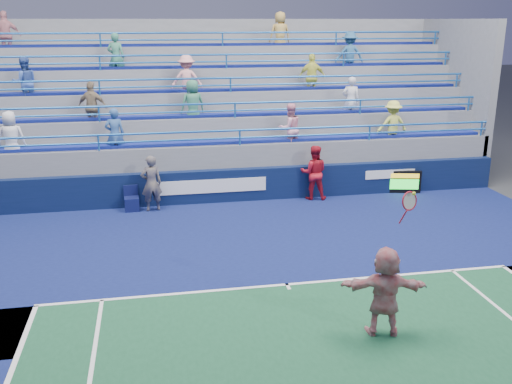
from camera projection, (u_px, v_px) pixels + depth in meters
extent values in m
plane|color=#333538|center=(287.00, 285.00, 13.01)|extent=(120.00, 120.00, 0.00)
cube|color=#0F184B|center=(267.00, 249.00, 15.07)|extent=(18.00, 8.40, 0.02)
cube|color=white|center=(287.00, 284.00, 13.00)|extent=(11.00, 0.10, 0.01)
cube|color=white|center=(288.00, 286.00, 12.91)|extent=(0.08, 0.30, 0.01)
cube|color=#0A1638|center=(241.00, 185.00, 18.96)|extent=(18.00, 0.30, 1.10)
cube|color=white|center=(212.00, 186.00, 18.62)|extent=(3.60, 0.02, 0.45)
cube|color=white|center=(390.00, 174.00, 19.69)|extent=(1.80, 0.02, 0.30)
cube|color=slate|center=(229.00, 164.00, 21.74)|extent=(18.00, 5.60, 1.10)
cube|color=slate|center=(229.00, 154.00, 21.63)|extent=(18.00, 5.60, 1.85)
cube|color=navy|center=(238.00, 141.00, 19.14)|extent=(17.40, 0.45, 0.10)
cylinder|color=#2165B5|center=(240.00, 130.00, 18.63)|extent=(18.00, 0.07, 0.07)
cube|color=slate|center=(227.00, 142.00, 21.99)|extent=(18.00, 4.60, 2.60)
cube|color=navy|center=(233.00, 114.00, 19.86)|extent=(17.40, 0.45, 0.10)
cylinder|color=#2165B5|center=(235.00, 103.00, 19.35)|extent=(18.00, 0.07, 0.07)
cube|color=slate|center=(225.00, 130.00, 22.35)|extent=(18.00, 3.60, 3.35)
cube|color=navy|center=(229.00, 90.00, 20.58)|extent=(17.40, 0.45, 0.10)
cylinder|color=#2165B5|center=(230.00, 78.00, 20.08)|extent=(18.00, 0.07, 0.07)
cube|color=slate|center=(223.00, 118.00, 22.71)|extent=(18.00, 2.60, 4.10)
cube|color=navy|center=(225.00, 66.00, 21.31)|extent=(17.40, 0.45, 0.10)
cylinder|color=#2165B5|center=(226.00, 54.00, 20.80)|extent=(18.00, 0.07, 0.07)
cube|color=slate|center=(221.00, 107.00, 23.08)|extent=(18.00, 1.60, 4.85)
cube|color=navy|center=(221.00, 44.00, 22.03)|extent=(17.40, 0.45, 0.10)
cylinder|color=#2165B5|center=(222.00, 33.00, 21.52)|extent=(18.00, 0.07, 0.07)
imported|color=#3756A7|center=(25.00, 83.00, 19.24)|extent=(0.96, 0.83, 1.70)
imported|color=#E6E759|center=(312.00, 77.00, 21.02)|extent=(1.04, 0.53, 1.70)
imported|color=silver|center=(351.00, 100.00, 20.51)|extent=(0.71, 0.57, 1.70)
imported|color=silver|center=(11.00, 138.00, 17.76)|extent=(0.85, 0.57, 1.70)
imported|color=#2F538D|center=(115.00, 134.00, 18.32)|extent=(0.64, 0.44, 1.70)
imported|color=#2B5A83|center=(350.00, 54.00, 22.06)|extent=(1.14, 0.72, 1.70)
imported|color=pink|center=(6.00, 35.00, 20.54)|extent=(1.03, 0.50, 1.70)
imported|color=#377A5C|center=(193.00, 105.00, 19.50)|extent=(0.93, 0.72, 1.70)
imported|color=#3B8265|center=(116.00, 57.00, 20.50)|extent=(0.70, 0.55, 1.70)
imported|color=tan|center=(280.00, 34.00, 22.33)|extent=(0.87, 0.60, 1.70)
imported|color=pink|center=(187.00, 80.00, 20.21)|extent=(1.14, 0.71, 1.70)
imported|color=#D8DC55|center=(392.00, 125.00, 20.00)|extent=(1.11, 0.66, 1.70)
imported|color=gray|center=(92.00, 107.00, 18.91)|extent=(1.07, 0.68, 1.70)
imported|color=pink|center=(290.00, 128.00, 19.34)|extent=(0.96, 0.83, 1.70)
cube|color=black|center=(404.00, 182.00, 19.83)|extent=(1.16, 0.38, 0.80)
cube|color=gold|center=(405.00, 176.00, 19.69)|extent=(0.99, 0.02, 0.16)
cube|color=#19E533|center=(405.00, 184.00, 19.78)|extent=(0.99, 0.02, 0.36)
cube|color=#0D1341|center=(132.00, 204.00, 18.03)|extent=(0.48, 0.48, 0.45)
cube|color=#0D1341|center=(131.00, 190.00, 18.10)|extent=(0.45, 0.08, 0.35)
imported|color=silver|center=(385.00, 292.00, 10.76)|extent=(1.72, 0.85, 1.78)
torus|color=#AA1524|center=(409.00, 201.00, 10.31)|extent=(0.37, 0.21, 0.36)
cylinder|color=#AA1524|center=(403.00, 217.00, 10.38)|extent=(0.08, 0.20, 0.32)
sphere|color=yellow|center=(414.00, 194.00, 10.23)|extent=(0.07, 0.07, 0.07)
imported|color=#16193D|center=(151.00, 183.00, 17.84)|extent=(0.72, 0.54, 1.80)
imported|color=#AC1322|center=(314.00, 173.00, 19.02)|extent=(1.03, 0.88, 1.84)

